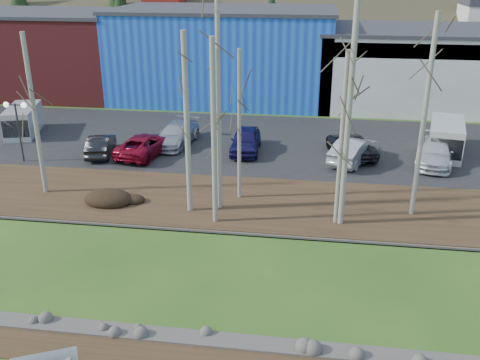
% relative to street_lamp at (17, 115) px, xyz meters
% --- Properties ---
extents(near_bank_rocks, '(80.00, 0.80, 0.50)m').
position_rel_street_lamp_xyz_m(near_bank_rocks, '(15.90, -15.63, -3.22)').
color(near_bank_rocks, '#47423D').
rests_on(near_bank_rocks, ground).
extents(river, '(80.00, 8.00, 0.90)m').
position_rel_street_lamp_xyz_m(river, '(15.90, -11.53, -3.22)').
color(river, black).
rests_on(river, ground).
extents(far_bank_rocks, '(80.00, 0.80, 0.46)m').
position_rel_street_lamp_xyz_m(far_bank_rocks, '(15.90, -7.43, -3.22)').
color(far_bank_rocks, '#47423D').
rests_on(far_bank_rocks, ground).
extents(far_bank, '(80.00, 7.00, 0.15)m').
position_rel_street_lamp_xyz_m(far_bank, '(15.90, -4.23, -3.15)').
color(far_bank, '#382616').
rests_on(far_bank, ground).
extents(parking_lot, '(80.00, 14.00, 0.14)m').
position_rel_street_lamp_xyz_m(parking_lot, '(15.90, 6.27, -3.15)').
color(parking_lot, black).
rests_on(parking_lot, ground).
extents(building_brick, '(16.32, 12.24, 7.80)m').
position_rel_street_lamp_xyz_m(building_brick, '(-8.10, 20.27, 0.68)').
color(building_brick, maroon).
rests_on(building_brick, ground).
extents(building_blue, '(20.40, 12.24, 8.30)m').
position_rel_street_lamp_xyz_m(building_blue, '(9.90, 20.27, 0.93)').
color(building_blue, '#1C3FBA').
rests_on(building_blue, ground).
extents(building_white, '(18.36, 12.24, 6.80)m').
position_rel_street_lamp_xyz_m(building_white, '(27.90, 20.26, 0.19)').
color(building_white, '#B8B8B3').
rests_on(building_white, ground).
extents(dirt_mound, '(2.65, 1.87, 0.52)m').
position_rel_street_lamp_xyz_m(dirt_mound, '(7.88, -5.43, -2.81)').
color(dirt_mound, black).
rests_on(dirt_mound, far_bank).
extents(birch_0, '(0.25, 0.25, 8.79)m').
position_rel_street_lamp_xyz_m(birch_0, '(3.82, -4.51, 1.32)').
color(birch_0, '#A69F97').
rests_on(birch_0, far_bank).
extents(birch_1, '(0.28, 0.28, 9.13)m').
position_rel_street_lamp_xyz_m(birch_1, '(12.45, -5.70, 1.49)').
color(birch_1, '#A69F97').
rests_on(birch_1, far_bank).
extents(birch_2, '(0.24, 0.24, 10.97)m').
position_rel_street_lamp_xyz_m(birch_2, '(13.94, -5.13, 2.41)').
color(birch_2, '#A69F97').
rests_on(birch_2, far_bank).
extents(birch_3, '(0.25, 0.25, 9.02)m').
position_rel_street_lamp_xyz_m(birch_3, '(13.99, -6.76, 1.44)').
color(birch_3, '#A69F97').
rests_on(birch_3, far_bank).
extents(birch_4, '(0.20, 0.20, 8.06)m').
position_rel_street_lamp_xyz_m(birch_4, '(14.76, -3.68, 0.96)').
color(birch_4, '#A69F97').
rests_on(birch_4, far_bank).
extents(birch_5, '(0.21, 0.21, 8.47)m').
position_rel_street_lamp_xyz_m(birch_5, '(19.94, -6.05, 1.16)').
color(birch_5, '#A69F97').
rests_on(birch_5, far_bank).
extents(birch_6, '(0.27, 0.27, 10.77)m').
position_rel_street_lamp_xyz_m(birch_6, '(20.18, -6.12, 2.31)').
color(birch_6, '#A69F97').
rests_on(birch_6, far_bank).
extents(birch_7, '(0.24, 0.24, 10.01)m').
position_rel_street_lamp_xyz_m(birch_7, '(23.85, -4.49, 1.93)').
color(birch_7, '#A69F97').
rests_on(birch_7, far_bank).
extents(street_lamp, '(1.50, 0.39, 3.92)m').
position_rel_street_lamp_xyz_m(street_lamp, '(0.00, 0.00, 0.00)').
color(street_lamp, '#262628').
rests_on(street_lamp, parking_lot).
extents(car_0, '(2.26, 4.33, 1.36)m').
position_rel_street_lamp_xyz_m(car_0, '(4.53, 1.97, -2.40)').
color(car_0, black).
rests_on(car_0, parking_lot).
extents(car_1, '(3.24, 5.46, 1.42)m').
position_rel_street_lamp_xyz_m(car_1, '(7.48, 2.29, -2.37)').
color(car_1, maroon).
rests_on(car_1, parking_lot).
extents(car_2, '(2.78, 5.41, 1.50)m').
position_rel_street_lamp_xyz_m(car_2, '(9.02, 4.81, -2.33)').
color(car_2, '#AAACB3').
rests_on(car_2, parking_lot).
extents(car_3, '(2.05, 4.74, 1.59)m').
position_rel_street_lamp_xyz_m(car_3, '(14.08, 3.95, -2.29)').
color(car_3, '#1B154C').
rests_on(car_3, parking_lot).
extents(car_4, '(3.57, 5.16, 1.61)m').
position_rel_street_lamp_xyz_m(car_4, '(21.25, 2.94, -2.28)').
color(car_4, '#AFAFB1').
rests_on(car_4, parking_lot).
extents(car_5, '(3.64, 5.57, 1.43)m').
position_rel_street_lamp_xyz_m(car_5, '(21.13, 4.24, -2.37)').
color(car_5, black).
rests_on(car_5, parking_lot).
extents(car_6, '(3.34, 5.69, 1.55)m').
position_rel_street_lamp_xyz_m(car_6, '(26.40, 3.41, -2.31)').
color(car_6, silver).
rests_on(car_6, parking_lot).
extents(van_white, '(3.01, 5.29, 2.18)m').
position_rel_street_lamp_xyz_m(van_white, '(27.41, 5.32, -1.99)').
color(van_white, silver).
rests_on(van_white, parking_lot).
extents(van_grey, '(3.14, 5.02, 2.04)m').
position_rel_street_lamp_xyz_m(van_grey, '(-2.99, 5.53, -2.06)').
color(van_grey, silver).
rests_on(van_grey, parking_lot).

